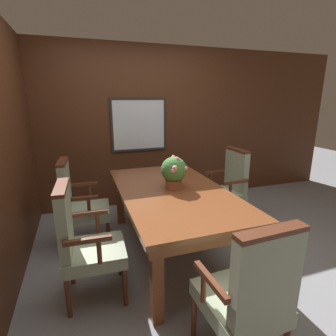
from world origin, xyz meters
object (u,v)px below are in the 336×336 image
object	(u,v)px
chair_left_far	(78,202)
potted_plant	(174,171)
dining_table	(173,197)
chair_right_far	(227,185)
chair_head_near	(249,294)
chair_left_near	(83,240)

from	to	relation	value
chair_left_far	potted_plant	size ratio (longest dim) A/B	2.88
chair_left_far	dining_table	bearing A→B (deg)	-111.86
chair_right_far	chair_head_near	bearing A→B (deg)	-30.25
chair_head_near	chair_left_near	bearing A→B (deg)	-48.49
dining_table	chair_left_near	bearing A→B (deg)	-155.82
chair_left_near	chair_head_near	xyz separation A→B (m)	(0.93, -0.96, 0.00)
chair_right_far	potted_plant	distance (m)	1.06
dining_table	chair_left_far	bearing A→B (deg)	154.34
dining_table	chair_left_far	size ratio (longest dim) A/B	1.92
chair_left_near	chair_left_far	bearing A→B (deg)	4.60
chair_left_far	potted_plant	bearing A→B (deg)	-109.68
chair_left_near	chair_right_far	bearing A→B (deg)	-63.09
chair_left_near	dining_table	bearing A→B (deg)	-63.06
chair_left_near	potted_plant	distance (m)	1.13
chair_head_near	chair_right_far	xyz separation A→B (m)	(0.95, 1.80, 0.00)
chair_left_far	chair_head_near	xyz separation A→B (m)	(0.95, -1.85, 0.00)
chair_head_near	chair_right_far	bearing A→B (deg)	-120.23
chair_right_far	potted_plant	size ratio (longest dim) A/B	2.88
dining_table	chair_right_far	xyz separation A→B (m)	(0.94, 0.42, -0.10)
dining_table	chair_head_near	world-z (taller)	chair_head_near
chair_head_near	potted_plant	distance (m)	1.47
chair_left_near	chair_head_near	world-z (taller)	same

